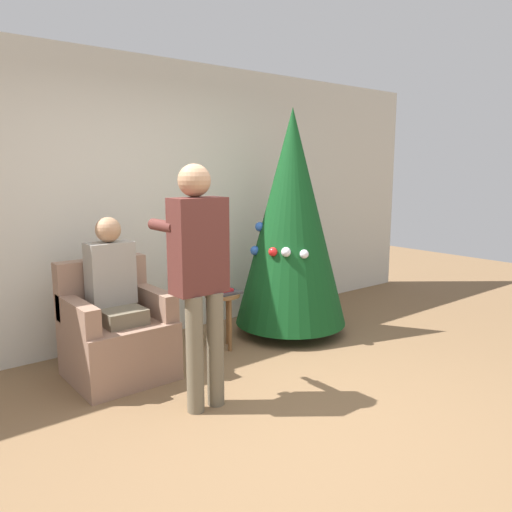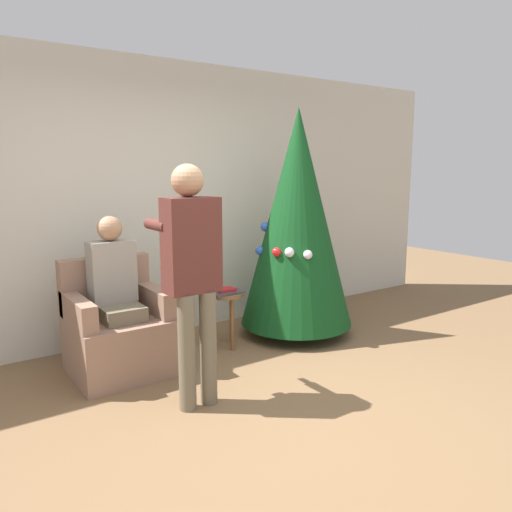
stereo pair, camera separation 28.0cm
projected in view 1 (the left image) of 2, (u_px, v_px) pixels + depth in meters
name	position (u px, v px, depth m)	size (l,w,h in m)	color
ground_plane	(290.00, 428.00, 3.24)	(14.00, 14.00, 0.00)	brown
wall_back	(132.00, 202.00, 4.72)	(8.00, 0.06, 2.70)	beige
christmas_tree	(292.00, 218.00, 4.93)	(1.12, 1.12, 2.24)	brown
armchair	(116.00, 336.00, 4.02)	(0.75, 0.73, 0.93)	#93705B
person_seated	(115.00, 290.00, 3.93)	(0.36, 0.46, 1.29)	#6B604C
person_standing	(199.00, 266.00, 3.39)	(0.40, 0.57, 1.70)	#6B604C
side_stool	(223.00, 305.00, 4.63)	(0.33, 0.33, 0.52)	brown
laptop	(222.00, 292.00, 4.61)	(0.31, 0.24, 0.02)	#38383D
book	(222.00, 290.00, 4.60)	(0.17, 0.13, 0.02)	#B21E23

